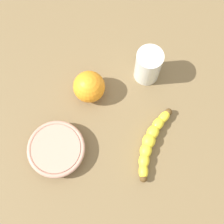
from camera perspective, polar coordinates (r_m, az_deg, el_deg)
wooden_tabletop at (r=85.63cm, az=6.12°, el=-0.01°), size 120.00×120.00×3.00cm
banana at (r=80.26cm, az=7.35°, el=-5.59°), size 5.89×21.01×3.50cm
smoothie_glass at (r=83.51cm, az=6.79°, el=8.61°), size 7.11×7.11×10.87cm
ceramic_bowl at (r=79.98cm, az=-10.37°, el=-6.92°), size 14.94×14.94×3.72cm
orange_fruit at (r=81.74cm, az=-4.32°, el=4.76°), size 8.63×8.63×8.63cm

